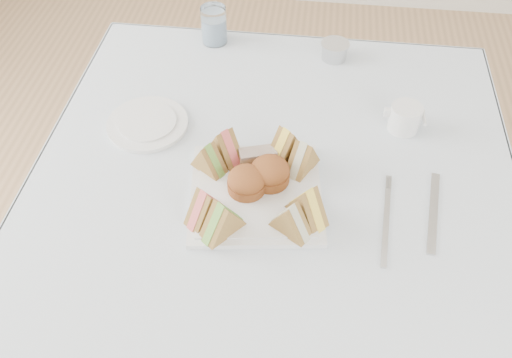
# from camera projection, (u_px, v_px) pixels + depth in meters

# --- Properties ---
(floor) EXTENTS (4.00, 4.00, 0.00)m
(floor) POSITION_uv_depth(u_px,v_px,m) (268.00, 332.00, 1.70)
(floor) COLOR #9E7751
(floor) RESTS_ON ground
(table) EXTENTS (0.90, 0.90, 0.74)m
(table) POSITION_uv_depth(u_px,v_px,m) (270.00, 268.00, 1.43)
(table) COLOR brown
(table) RESTS_ON floor
(tablecloth) EXTENTS (1.02, 1.02, 0.01)m
(tablecloth) POSITION_uv_depth(u_px,v_px,m) (273.00, 172.00, 1.15)
(tablecloth) COLOR silver
(tablecloth) RESTS_ON table
(serving_plate) EXTENTS (0.30, 0.30, 0.01)m
(serving_plate) POSITION_uv_depth(u_px,v_px,m) (256.00, 193.00, 1.10)
(serving_plate) COLOR silver
(serving_plate) RESTS_ON tablecloth
(sandwich_fl_a) EXTENTS (0.08, 0.09, 0.08)m
(sandwich_fl_a) POSITION_uv_depth(u_px,v_px,m) (205.00, 205.00, 1.02)
(sandwich_fl_a) COLOR #A2773D
(sandwich_fl_a) RESTS_ON serving_plate
(sandwich_fl_b) EXTENTS (0.09, 0.09, 0.08)m
(sandwich_fl_b) POSITION_uv_depth(u_px,v_px,m) (222.00, 218.00, 1.00)
(sandwich_fl_b) COLOR #A2773D
(sandwich_fl_b) RESTS_ON serving_plate
(sandwich_fr_a) EXTENTS (0.09, 0.09, 0.08)m
(sandwich_fr_a) POSITION_uv_depth(u_px,v_px,m) (308.00, 203.00, 1.02)
(sandwich_fr_a) COLOR #A2773D
(sandwich_fr_a) RESTS_ON serving_plate
(sandwich_fr_b) EXTENTS (0.09, 0.08, 0.07)m
(sandwich_fr_b) POSITION_uv_depth(u_px,v_px,m) (291.00, 218.00, 1.00)
(sandwich_fr_b) COLOR #A2773D
(sandwich_fr_b) RESTS_ON serving_plate
(sandwich_bl_a) EXTENTS (0.09, 0.08, 0.07)m
(sandwich_bl_a) POSITION_uv_depth(u_px,v_px,m) (208.00, 157.00, 1.11)
(sandwich_bl_a) COLOR #A2773D
(sandwich_bl_a) RESTS_ON serving_plate
(sandwich_bl_b) EXTENTS (0.09, 0.09, 0.08)m
(sandwich_bl_b) POSITION_uv_depth(u_px,v_px,m) (225.00, 144.00, 1.13)
(sandwich_bl_b) COLOR #A2773D
(sandwich_bl_b) RESTS_ON serving_plate
(sandwich_br_a) EXTENTS (0.07, 0.09, 0.08)m
(sandwich_br_a) POSITION_uv_depth(u_px,v_px,m) (303.00, 156.00, 1.11)
(sandwich_br_a) COLOR #A2773D
(sandwich_br_a) RESTS_ON serving_plate
(sandwich_br_b) EXTENTS (0.09, 0.10, 0.08)m
(sandwich_br_b) POSITION_uv_depth(u_px,v_px,m) (286.00, 144.00, 1.13)
(sandwich_br_b) COLOR #A2773D
(sandwich_br_b) RESTS_ON serving_plate
(scone_left) EXTENTS (0.09, 0.09, 0.05)m
(scone_left) POSITION_uv_depth(u_px,v_px,m) (247.00, 181.00, 1.07)
(scone_left) COLOR brown
(scone_left) RESTS_ON serving_plate
(scone_right) EXTENTS (0.11, 0.11, 0.05)m
(scone_right) POSITION_uv_depth(u_px,v_px,m) (270.00, 172.00, 1.09)
(scone_right) COLOR brown
(scone_right) RESTS_ON serving_plate
(pastry_slice) EXTENTS (0.08, 0.05, 0.04)m
(pastry_slice) POSITION_uv_depth(u_px,v_px,m) (258.00, 157.00, 1.13)
(pastry_slice) COLOR #D5B17D
(pastry_slice) RESTS_ON serving_plate
(side_plate) EXTENTS (0.23, 0.23, 0.01)m
(side_plate) POSITION_uv_depth(u_px,v_px,m) (148.00, 124.00, 1.24)
(side_plate) COLOR silver
(side_plate) RESTS_ON tablecloth
(water_glass) EXTENTS (0.08, 0.08, 0.10)m
(water_glass) POSITION_uv_depth(u_px,v_px,m) (214.00, 25.00, 1.43)
(water_glass) COLOR white
(water_glass) RESTS_ON tablecloth
(tea_strainer) EXTENTS (0.08, 0.08, 0.04)m
(tea_strainer) POSITION_uv_depth(u_px,v_px,m) (335.00, 51.00, 1.40)
(tea_strainer) COLOR #B9B9BC
(tea_strainer) RESTS_ON tablecloth
(knife) EXTENTS (0.04, 0.21, 0.00)m
(knife) POSITION_uv_depth(u_px,v_px,m) (433.00, 212.00, 1.07)
(knife) COLOR #B9B9BC
(knife) RESTS_ON tablecloth
(fork) EXTENTS (0.03, 0.20, 0.00)m
(fork) POSITION_uv_depth(u_px,v_px,m) (386.00, 226.00, 1.05)
(fork) COLOR #B9B9BC
(fork) RESTS_ON tablecloth
(creamer_jug) EXTENTS (0.07, 0.07, 0.06)m
(creamer_jug) POSITION_uv_depth(u_px,v_px,m) (405.00, 118.00, 1.21)
(creamer_jug) COLOR silver
(creamer_jug) RESTS_ON tablecloth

